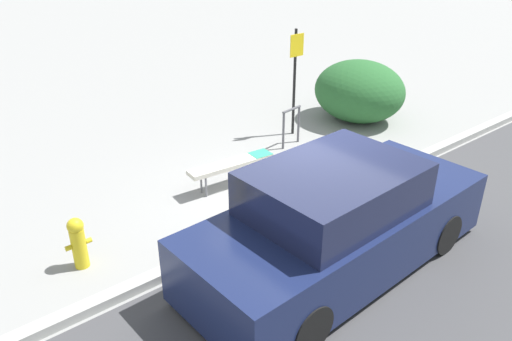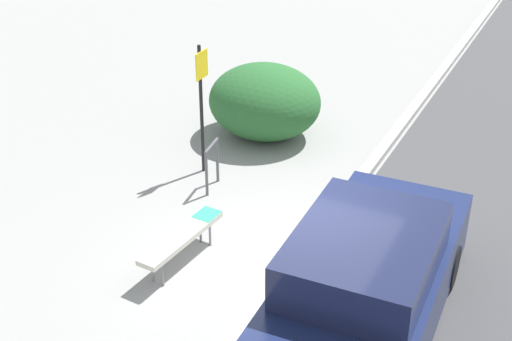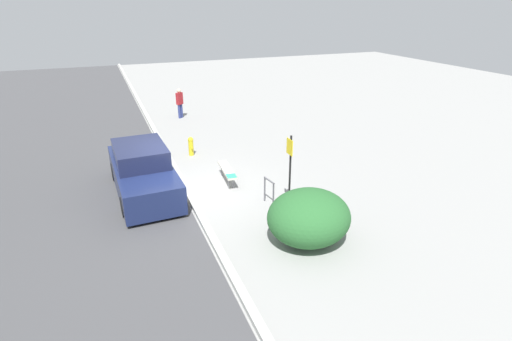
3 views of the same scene
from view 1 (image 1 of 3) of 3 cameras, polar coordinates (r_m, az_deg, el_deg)
ground_plane at (r=8.19m, az=5.37°, el=-4.93°), size 60.00×60.00×0.00m
curb at (r=8.15m, az=5.39°, el=-4.54°), size 60.00×0.20×0.13m
bench at (r=8.80m, az=-2.79°, el=0.70°), size 1.63×0.45×0.48m
bike_rack at (r=10.44m, az=4.05°, el=5.45°), size 0.55×0.13×0.83m
sign_post at (r=10.77m, az=4.48°, el=11.06°), size 0.36×0.08×2.30m
fire_hydrant at (r=7.20m, az=-19.67°, el=-7.63°), size 0.36×0.22×0.77m
shrub_hedge at (r=12.02m, az=11.71°, el=8.88°), size 1.98×2.17×1.41m
parked_car_near at (r=6.72m, az=9.33°, el=-5.97°), size 4.54×1.88×1.56m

